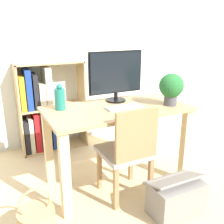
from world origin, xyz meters
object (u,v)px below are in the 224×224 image
Objects in this scene: bookshelf at (41,111)px; basket at (37,223)px; monitor at (116,74)px; keyboard at (124,107)px; chair at (128,150)px; storage_box at (176,197)px; vase at (60,98)px; potted_plant at (171,87)px.

basket is (-0.34, -1.36, -0.37)m from bookshelf.
monitor is 1.37m from basket.
chair is (-0.07, -0.21, -0.30)m from keyboard.
basket is at bearing -147.76° from monitor.
chair is at bearing 8.54° from basket.
chair is 1.96× the size of storage_box.
bookshelf is at bearing 90.79° from vase.
keyboard is 0.37m from chair.
potted_plant reaches higher than basket.
keyboard reaches higher than storage_box.
potted_plant reaches higher than storage_box.
monitor reaches higher than chair.
vase is 0.21× the size of bookshelf.
keyboard is 0.38× the size of chair.
bookshelf is (-0.51, 1.03, -0.26)m from keyboard.
vase is at bearing -89.21° from bookshelf.
vase is 0.71m from chair.
monitor is 0.34m from keyboard.
monitor reaches higher than vase.
keyboard is 1.11m from basket.
basket is at bearing -104.14° from bookshelf.
bookshelf is at bearing 124.53° from monitor.
monitor is 0.65× the size of chair.
vase is 1.22m from storage_box.
keyboard is at bearing -22.28° from vase.
monitor is 0.52× the size of bookshelf.
monitor is 1.09m from bookshelf.
monitor is 0.56m from vase.
monitor is at bearing 80.37° from keyboard.
vase is 0.97m from potted_plant.
vase is 0.96m from basket.
potted_plant is (0.38, -0.33, -0.09)m from monitor.
basket is (-0.35, -0.53, -0.71)m from vase.
chair is 0.51m from storage_box.
keyboard is at bearing 106.38° from storage_box.
keyboard is 0.45m from potted_plant.
chair is at bearing -103.88° from monitor.
chair is (0.43, -0.42, -0.39)m from vase.
monitor reaches higher than storage_box.
potted_plant reaches higher than vase.
monitor reaches higher than keyboard.
bookshelf reaches higher than potted_plant.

